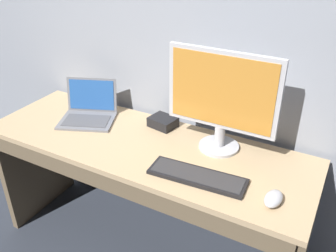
% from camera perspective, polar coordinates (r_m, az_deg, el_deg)
% --- Properties ---
extents(ground_plane, '(14.00, 14.00, 0.00)m').
position_cam_1_polar(ground_plane, '(2.41, -3.16, -18.30)').
color(ground_plane, '#2D333D').
extents(desk, '(1.75, 0.59, 0.77)m').
position_cam_1_polar(desk, '(2.02, -3.82, -7.88)').
color(desk, tan).
rests_on(desk, ground).
extents(laptop_space_gray, '(0.38, 0.36, 0.21)m').
position_cam_1_polar(laptop_space_gray, '(2.18, -12.22, 2.12)').
color(laptop_space_gray, slate).
rests_on(laptop_space_gray, desk).
extents(external_monitor, '(0.55, 0.20, 0.51)m').
position_cam_1_polar(external_monitor, '(1.75, 8.34, 4.27)').
color(external_monitor, '#B7B7BC').
rests_on(external_monitor, desk).
extents(wired_keyboard, '(0.45, 0.17, 0.02)m').
position_cam_1_polar(wired_keyboard, '(1.67, 4.56, -7.78)').
color(wired_keyboard, black).
rests_on(wired_keyboard, desk).
extents(computer_mouse, '(0.08, 0.12, 0.04)m').
position_cam_1_polar(computer_mouse, '(1.58, 16.04, -10.79)').
color(computer_mouse, '#B7B7BC').
rests_on(computer_mouse, desk).
extents(external_drive_box, '(0.16, 0.14, 0.05)m').
position_cam_1_polar(external_drive_box, '(2.05, -0.81, 0.65)').
color(external_drive_box, black).
rests_on(external_drive_box, desk).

